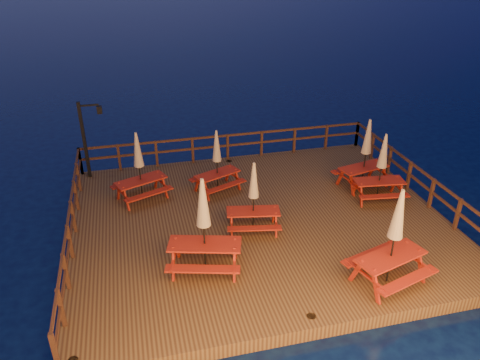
{
  "coord_description": "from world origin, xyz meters",
  "views": [
    {
      "loc": [
        -3.77,
        -12.56,
        8.67
      ],
      "look_at": [
        -0.52,
        0.6,
        1.6
      ],
      "focal_mm": 35.0,
      "sensor_mm": 36.0,
      "label": 1
    }
  ],
  "objects": [
    {
      "name": "deck",
      "position": [
        0.0,
        0.0,
        0.2
      ],
      "size": [
        12.0,
        10.0,
        0.4
      ],
      "primitive_type": "cube",
      "color": "#422715",
      "rests_on": "ground"
    },
    {
      "name": "picnic_table_6",
      "position": [
        -2.19,
        -2.14,
        1.87
      ],
      "size": [
        2.34,
        2.1,
        2.84
      ],
      "rotation": [
        0.0,
        0.0,
        -0.27
      ],
      "color": "maroon",
      "rests_on": "deck"
    },
    {
      "name": "picnic_table_2",
      "position": [
        -3.67,
        2.3,
        1.7
      ],
      "size": [
        2.17,
        2.0,
        2.51
      ],
      "rotation": [
        0.0,
        0.0,
        0.38
      ],
      "color": "maroon",
      "rests_on": "deck"
    },
    {
      "name": "picnic_table_0",
      "position": [
        2.46,
        -3.85,
        1.86
      ],
      "size": [
        2.35,
        2.11,
        2.81
      ],
      "rotation": [
        0.0,
        0.0,
        0.29
      ],
      "color": "maroon",
      "rests_on": "deck"
    },
    {
      "name": "deck_piles",
      "position": [
        0.0,
        0.0,
        -0.3
      ],
      "size": [
        11.44,
        9.44,
        1.4
      ],
      "color": "#371E11",
      "rests_on": "ground"
    },
    {
      "name": "picnic_table_1",
      "position": [
        -0.96,
        2.25,
        1.62
      ],
      "size": [
        2.03,
        1.88,
        2.34
      ],
      "rotation": [
        0.0,
        0.0,
        0.4
      ],
      "color": "maroon",
      "rests_on": "deck"
    },
    {
      "name": "lamp_post",
      "position": [
        -5.39,
        4.55,
        2.2
      ],
      "size": [
        0.85,
        0.18,
        3.0
      ],
      "color": "black",
      "rests_on": "deck"
    },
    {
      "name": "railing",
      "position": [
        0.0,
        1.78,
        1.16
      ],
      "size": [
        11.8,
        9.75,
        1.1
      ],
      "color": "#371E11",
      "rests_on": "deck"
    },
    {
      "name": "ground",
      "position": [
        0.0,
        0.0,
        0.0
      ],
      "size": [
        500.0,
        500.0,
        0.0
      ],
      "primitive_type": "plane",
      "color": "black",
      "rests_on": "ground"
    },
    {
      "name": "picnic_table_5",
      "position": [
        -0.39,
        -0.58,
        1.63
      ],
      "size": [
        1.87,
        1.64,
        2.36
      ],
      "rotation": [
        0.0,
        0.0,
        -0.19
      ],
      "color": "maroon",
      "rests_on": "deck"
    },
    {
      "name": "picnic_table_3",
      "position": [
        4.4,
        0.27,
        1.69
      ],
      "size": [
        1.9,
        1.63,
        2.47
      ],
      "rotation": [
        0.0,
        0.0,
        -0.13
      ],
      "color": "maroon",
      "rests_on": "deck"
    },
    {
      "name": "picnic_table_4",
      "position": [
        4.35,
        1.32,
        1.76
      ],
      "size": [
        2.11,
        1.86,
        2.61
      ],
      "rotation": [
        0.0,
        0.0,
        0.22
      ],
      "color": "maroon",
      "rests_on": "deck"
    }
  ]
}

